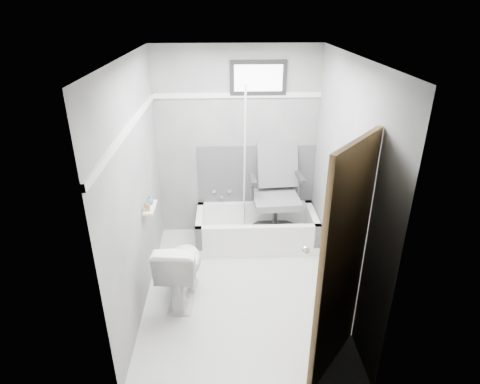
{
  "coord_description": "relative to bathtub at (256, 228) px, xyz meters",
  "views": [
    {
      "loc": [
        -0.15,
        -3.47,
        2.8
      ],
      "look_at": [
        0.0,
        0.35,
        1.0
      ],
      "focal_mm": 30.0,
      "sensor_mm": 36.0,
      "label": 1
    }
  ],
  "objects": [
    {
      "name": "window",
      "position": [
        0.02,
        0.36,
        1.81
      ],
      "size": [
        0.66,
        0.04,
        0.4
      ],
      "primitive_type": null,
      "color": "black",
      "rests_on": "wall_back"
    },
    {
      "name": "shelf",
      "position": [
        -1.16,
        -0.71,
        0.69
      ],
      "size": [
        0.1,
        0.32,
        0.02
      ],
      "primitive_type": "cube",
      "color": "white",
      "rests_on": "wall_left"
    },
    {
      "name": "pole",
      "position": [
        -0.15,
        0.13,
        0.84
      ],
      "size": [
        0.02,
        0.31,
        1.93
      ],
      "primitive_type": "cylinder",
      "rotation": [
        0.15,
        0.0,
        0.0
      ],
      "color": "white",
      "rests_on": "bathtub"
    },
    {
      "name": "ceiling",
      "position": [
        -0.23,
        -0.93,
        2.19
      ],
      "size": [
        2.6,
        2.6,
        0.0
      ],
      "primitive_type": "plane",
      "rotation": [
        3.14,
        0.0,
        0.0
      ],
      "color": "silver",
      "rests_on": "floor"
    },
    {
      "name": "bathtub",
      "position": [
        0.0,
        0.0,
        0.0
      ],
      "size": [
        1.5,
        0.7,
        0.42
      ],
      "primitive_type": null,
      "color": "white",
      "rests_on": "floor"
    },
    {
      "name": "door",
      "position": [
        0.75,
        -2.21,
        0.79
      ],
      "size": [
        0.78,
        0.78,
        2.0
      ],
      "primitive_type": null,
      "color": "brown",
      "rests_on": "floor"
    },
    {
      "name": "wall_front",
      "position": [
        -0.23,
        -2.23,
        0.99
      ],
      "size": [
        2.0,
        0.02,
        2.4
      ],
      "primitive_type": "cube",
      "color": "slate",
      "rests_on": "floor"
    },
    {
      "name": "backerboard",
      "position": [
        0.02,
        0.36,
        0.59
      ],
      "size": [
        1.5,
        0.02,
        0.78
      ],
      "primitive_type": "cube",
      "color": "#4C4C4F",
      "rests_on": "wall_back"
    },
    {
      "name": "trim_left",
      "position": [
        -1.22,
        -0.93,
        1.61
      ],
      "size": [
        0.02,
        2.6,
        0.06
      ],
      "primitive_type": "cube",
      "color": "white",
      "rests_on": "wall_left"
    },
    {
      "name": "faucet",
      "position": [
        -0.43,
        0.34,
        0.34
      ],
      "size": [
        0.26,
        0.1,
        0.16
      ],
      "primitive_type": null,
      "color": "silver",
      "rests_on": "wall_back"
    },
    {
      "name": "soap_bottle_a",
      "position": [
        -1.17,
        -0.79,
        0.76
      ],
      "size": [
        0.06,
        0.06,
        0.11
      ],
      "primitive_type": "imported",
      "rotation": [
        0.0,
        0.0,
        0.19
      ],
      "color": "#9A754D",
      "rests_on": "shelf"
    },
    {
      "name": "soap_bottle_b",
      "position": [
        -1.17,
        -0.65,
        0.75
      ],
      "size": [
        0.09,
        0.09,
        0.1
      ],
      "primitive_type": "imported",
      "rotation": [
        0.0,
        0.0,
        0.27
      ],
      "color": "#476C83",
      "rests_on": "shelf"
    },
    {
      "name": "wall_back",
      "position": [
        -0.23,
        0.37,
        0.99
      ],
      "size": [
        2.0,
        0.02,
        2.4
      ],
      "primitive_type": "cube",
      "color": "slate",
      "rests_on": "floor"
    },
    {
      "name": "wall_right",
      "position": [
        0.77,
        -0.93,
        0.99
      ],
      "size": [
        0.02,
        2.6,
        2.4
      ],
      "primitive_type": "cube",
      "color": "slate",
      "rests_on": "floor"
    },
    {
      "name": "floor",
      "position": [
        -0.23,
        -0.93,
        -0.21
      ],
      "size": [
        2.6,
        2.6,
        0.0
      ],
      "primitive_type": "plane",
      "color": "white",
      "rests_on": "ground"
    },
    {
      "name": "toilet",
      "position": [
        -0.85,
        -1.02,
        0.15
      ],
      "size": [
        0.48,
        0.77,
        0.72
      ],
      "primitive_type": "imported",
      "rotation": [
        0.0,
        0.0,
        3.04
      ],
      "color": "white",
      "rests_on": "floor"
    },
    {
      "name": "trim_back",
      "position": [
        -0.23,
        0.36,
        1.61
      ],
      "size": [
        2.0,
        0.02,
        0.06
      ],
      "primitive_type": "cube",
      "color": "white",
      "rests_on": "wall_back"
    },
    {
      "name": "office_chair",
      "position": [
        0.24,
        0.02,
        0.48
      ],
      "size": [
        0.71,
        0.71,
        1.14
      ],
      "primitive_type": null,
      "rotation": [
        0.0,
        0.0,
        0.07
      ],
      "color": "slate",
      "rests_on": "bathtub"
    },
    {
      "name": "wall_left",
      "position": [
        -1.23,
        -0.93,
        0.99
      ],
      "size": [
        0.02,
        2.6,
        2.4
      ],
      "primitive_type": "cube",
      "color": "slate",
      "rests_on": "floor"
    }
  ]
}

